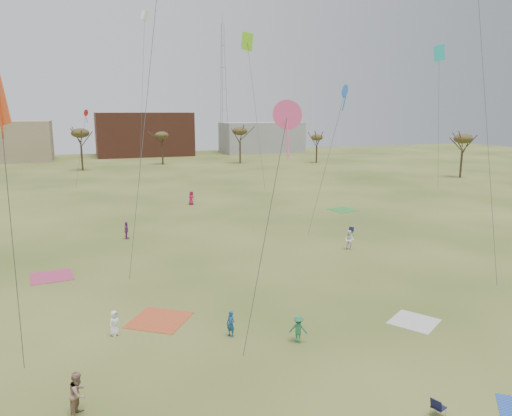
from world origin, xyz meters
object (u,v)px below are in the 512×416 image
object	(u,v)px
radio_tower	(223,88)
flyer_near_left	(114,323)
camp_chair_right	(351,233)
camp_chair_center	(438,411)
flyer_near_right	(231,324)
flyer_near_center	(298,329)

from	to	relation	value
radio_tower	flyer_near_left	bearing A→B (deg)	-108.91
flyer_near_left	camp_chair_right	xyz separation A→B (m)	(24.38, 15.05, -0.48)
camp_chair_center	radio_tower	bearing A→B (deg)	-32.19
flyer_near_right	radio_tower	xyz separation A→B (m)	(34.65, 121.69, 18.45)
flyer_near_right	camp_chair_center	bearing A→B (deg)	-3.01
flyer_near_left	flyer_near_center	distance (m)	10.47
flyer_near_center	camp_chair_center	xyz separation A→B (m)	(2.75, -8.05, -0.52)
camp_chair_center	radio_tower	world-z (taller)	radio_tower
flyer_near_left	flyer_near_center	bearing A→B (deg)	-64.32
flyer_near_left	flyer_near_right	distance (m)	6.66
flyer_near_right	camp_chair_center	xyz separation A→B (m)	(6.07, -9.98, -0.50)
flyer_near_right	radio_tower	bearing A→B (deg)	129.80
flyer_near_left	radio_tower	xyz separation A→B (m)	(40.86, 119.28, 18.47)
flyer_near_center	flyer_near_right	bearing A→B (deg)	1.89
flyer_near_center	camp_chair_right	bearing A→B (deg)	-95.26
flyer_near_right	flyer_near_center	bearing A→B (deg)	25.39
flyer_near_center	radio_tower	world-z (taller)	radio_tower
flyer_near_right	camp_chair_right	distance (m)	25.21
flyer_near_right	camp_chair_center	size ratio (longest dim) A/B	1.75
flyer_near_center	flyer_near_left	bearing A→B (deg)	7.67
flyer_near_center	camp_chair_right	world-z (taller)	flyer_near_center
camp_chair_right	radio_tower	world-z (taller)	radio_tower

